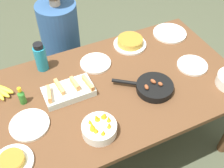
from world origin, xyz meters
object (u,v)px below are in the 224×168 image
at_px(melon_tray, 69,91).
at_px(hot_sauce_bottle, 22,96).
at_px(frittata_plate_center, 12,162).
at_px(empty_plate_far_right, 170,33).
at_px(empty_plate_far_left, 192,65).
at_px(person_figure, 63,52).
at_px(skillet, 154,87).
at_px(empty_plate_near_front, 30,125).
at_px(frittata_plate_side, 130,42).
at_px(fruit_bowl_mango, 99,128).
at_px(empty_plate_mid_edge, 96,63).
at_px(water_bottle, 41,57).

relative_size(melon_tray, hot_sauce_bottle, 2.42).
distance_m(frittata_plate_center, empty_plate_far_right, 1.49).
xyz_separation_m(empty_plate_far_left, hot_sauce_bottle, (-1.15, 0.18, 0.05)).
relative_size(melon_tray, person_figure, 0.27).
distance_m(skillet, empty_plate_near_front, 0.80).
bearing_deg(frittata_plate_side, fruit_bowl_mango, -130.01).
distance_m(empty_plate_far_left, person_figure, 1.10).
bearing_deg(empty_plate_mid_edge, fruit_bowl_mango, -110.75).
bearing_deg(water_bottle, empty_plate_far_right, -2.40).
xyz_separation_m(empty_plate_far_left, empty_plate_far_right, (0.07, 0.39, -0.00)).
bearing_deg(hot_sauce_bottle, empty_plate_near_front, -92.50).
relative_size(frittata_plate_side, empty_plate_near_front, 1.07).
bearing_deg(frittata_plate_center, melon_tray, 38.24).
height_order(skillet, empty_plate_far_left, skillet).
xyz_separation_m(skillet, person_figure, (-0.35, 0.88, -0.25)).
bearing_deg(person_figure, empty_plate_near_front, -118.55).
distance_m(melon_tray, water_bottle, 0.33).
relative_size(skillet, hot_sauce_bottle, 2.70).
height_order(water_bottle, person_figure, person_figure).
xyz_separation_m(empty_plate_near_front, fruit_bowl_mango, (0.35, -0.21, 0.03)).
relative_size(frittata_plate_center, frittata_plate_side, 0.88).
distance_m(fruit_bowl_mango, water_bottle, 0.68).
distance_m(empty_plate_near_front, person_figure, 0.95).
relative_size(empty_plate_far_left, empty_plate_far_right, 0.81).
distance_m(frittata_plate_center, hot_sauce_bottle, 0.42).
distance_m(frittata_plate_center, frittata_plate_side, 1.18).
relative_size(skillet, fruit_bowl_mango, 1.77).
xyz_separation_m(frittata_plate_side, empty_plate_far_right, (0.35, -0.01, -0.02)).
relative_size(frittata_plate_center, water_bottle, 1.02).
height_order(frittata_plate_side, person_figure, person_figure).
xyz_separation_m(empty_plate_far_right, person_figure, (-0.78, 0.41, -0.23)).
relative_size(empty_plate_near_front, empty_plate_far_left, 1.09).
bearing_deg(empty_plate_far_right, empty_plate_mid_edge, -173.69).
bearing_deg(person_figure, empty_plate_far_left, -48.09).
distance_m(empty_plate_far_left, empty_plate_mid_edge, 0.68).
bearing_deg(frittata_plate_side, water_bottle, 177.17).
height_order(melon_tray, skillet, melon_tray).
relative_size(empty_plate_mid_edge, water_bottle, 1.02).
bearing_deg(frittata_plate_center, skillet, 8.20).
xyz_separation_m(fruit_bowl_mango, person_figure, (0.09, 1.03, -0.26)).
distance_m(fruit_bowl_mango, person_figure, 1.06).
xyz_separation_m(empty_plate_far_right, fruit_bowl_mango, (-0.88, -0.61, 0.03)).
relative_size(empty_plate_far_right, person_figure, 0.22).
bearing_deg(empty_plate_far_right, frittata_plate_center, -156.25).
bearing_deg(skillet, frittata_plate_side, -62.93).
bearing_deg(empty_plate_near_front, frittata_plate_side, 25.16).
bearing_deg(melon_tray, hot_sauce_bottle, 168.46).
xyz_separation_m(frittata_plate_side, empty_plate_far_left, (0.29, -0.40, -0.02)).
distance_m(skillet, hot_sauce_bottle, 0.83).
bearing_deg(water_bottle, frittata_plate_center, -117.96).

